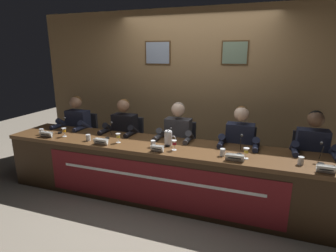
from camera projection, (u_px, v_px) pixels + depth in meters
The scene contains 33 objects.
ground_plane at pixel (168, 198), 3.68m from camera, with size 12.00×12.00×0.00m, color gray.
wall_back_panelled at pixel (195, 90), 4.56m from camera, with size 5.78×0.14×2.60m.
conference_table at pixel (165, 165), 3.43m from camera, with size 4.58×0.74×0.76m.
chair_far_left at pixel (84, 141), 4.62m from camera, with size 0.44×0.44×0.91m.
panelist_far_left at pixel (75, 128), 4.37m from camera, with size 0.51×0.48×1.24m.
nameplate_far_left at pixel (46, 134), 3.80m from camera, with size 0.20×0.06×0.08m.
juice_glass_far_left at pixel (64, 131), 3.81m from camera, with size 0.06×0.06×0.12m.
water_cup_far_left at pixel (42, 132), 3.92m from camera, with size 0.06×0.06×0.08m.
microphone_far_left at pixel (62, 128), 4.00m from camera, with size 0.06×0.17×0.22m.
chair_left at pixel (129, 147), 4.34m from camera, with size 0.44×0.44×0.91m.
panelist_left at pixel (122, 134), 4.09m from camera, with size 0.51×0.48×1.24m.
nameplate_left at pixel (101, 142), 3.48m from camera, with size 0.19×0.06×0.08m.
juice_glass_left at pixel (118, 136), 3.55m from camera, with size 0.06×0.06×0.12m.
water_cup_left at pixel (88, 138), 3.64m from camera, with size 0.06×0.06×0.08m.
microphone_left at pixel (109, 133), 3.74m from camera, with size 0.06×0.17×0.22m.
chair_center at pixel (180, 153), 4.07m from camera, with size 0.44×0.44×0.91m.
panelist_center at pixel (176, 139), 3.81m from camera, with size 0.51×0.48×1.24m.
nameplate_center at pixel (157, 148), 3.23m from camera, with size 0.16×0.06×0.08m.
juice_glass_center at pixel (174, 143), 3.27m from camera, with size 0.06×0.06×0.12m.
water_cup_center at pixel (153, 144), 3.39m from camera, with size 0.06×0.06×0.08m.
microphone_center at pixel (169, 140), 3.44m from camera, with size 0.06×0.17×0.22m.
chair_right at pixel (239, 160), 3.79m from camera, with size 0.44×0.44×0.91m.
panelist_right at pixel (239, 146), 3.54m from camera, with size 0.51×0.48×1.24m.
nameplate_right at pixel (235, 158), 2.94m from camera, with size 0.20×0.06×0.08m.
juice_glass_right at pixel (246, 151), 3.00m from camera, with size 0.06×0.06×0.12m.
water_cup_right at pixel (223, 153), 3.10m from camera, with size 0.06×0.06×0.08m.
microphone_right at pixel (240, 148), 3.14m from camera, with size 0.06×0.17×0.22m.
chair_far_right at pixel (307, 169), 3.51m from camera, with size 0.44×0.44×0.91m.
panelist_far_right at pixel (312, 154), 3.26m from camera, with size 0.51×0.48×1.24m.
nameplate_far_right at pixel (326, 169), 2.65m from camera, with size 0.17×0.06×0.08m.
water_cup_far_right at pixel (301, 161), 2.85m from camera, with size 0.06×0.06×0.08m.
microphone_far_right at pixel (321, 157), 2.87m from camera, with size 0.06×0.17×0.22m.
water_pitcher_central at pixel (168, 138), 3.44m from camera, with size 0.15×0.10×0.21m.
Camera 1 is at (1.10, -3.11, 1.89)m, focal length 29.00 mm.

